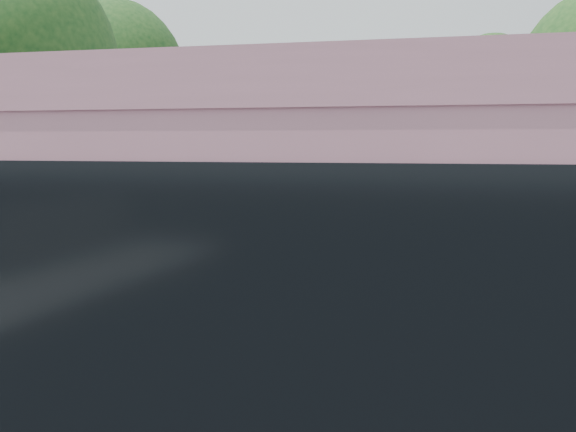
# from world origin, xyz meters

# --- Properties ---
(ground) EXTENTS (120.00, 120.00, 0.00)m
(ground) POSITION_xyz_m (0.00, 0.00, 0.00)
(ground) COLOR black
(ground) RESTS_ON ground
(sidewalk_left) EXTENTS (4.00, 90.00, 0.15)m
(sidewalk_left) POSITION_xyz_m (-8.50, 20.00, 0.07)
(sidewalk_left) COLOR #9E998E
(sidewalk_left) RESTS_ON ground
(sidewalk_right) EXTENTS (4.00, 90.00, 0.12)m
(sidewalk_right) POSITION_xyz_m (8.50, 20.00, 0.06)
(sidewalk_right) COLOR #9E998E
(sidewalk_right) RESTS_ON ground
(low_wall) EXTENTS (0.30, 90.00, 1.50)m
(low_wall) POSITION_xyz_m (-10.30, 20.00, 0.90)
(low_wall) COLOR #9E998E
(low_wall) RESTS_ON sidewalk_left
(tree_left_b) EXTENTS (5.70, 5.70, 8.88)m
(tree_left_b) POSITION_xyz_m (-8.42, 5.94, 5.82)
(tree_left_b) COLOR #38281E
(tree_left_b) RESTS_ON ground
(tree_left_c) EXTENTS (6.00, 6.00, 9.35)m
(tree_left_c) POSITION_xyz_m (-8.62, 13.94, 6.12)
(tree_left_c) COLOR #38281E
(tree_left_c) RESTS_ON ground
(tree_left_d) EXTENTS (5.52, 5.52, 8.60)m
(tree_left_d) POSITION_xyz_m (-8.52, 21.94, 5.63)
(tree_left_d) COLOR #38281E
(tree_left_d) RESTS_ON ground
(tree_left_e) EXTENTS (6.30, 6.30, 9.82)m
(tree_left_e) POSITION_xyz_m (-8.42, 29.94, 6.43)
(tree_left_e) COLOR #38281E
(tree_left_e) RESTS_ON ground
(tree_left_f) EXTENTS (5.88, 5.88, 9.16)m
(tree_left_f) POSITION_xyz_m (-8.62, 37.94, 6.00)
(tree_left_f) COLOR #38281E
(tree_left_f) RESTS_ON ground
(tree_right_far) EXTENTS (6.00, 6.00, 9.35)m
(tree_right_far) POSITION_xyz_m (9.08, 23.94, 6.12)
(tree_right_far) COLOR #38281E
(tree_right_far) RESTS_ON ground
(pink_bus) EXTENTS (4.24, 11.59, 3.61)m
(pink_bus) POSITION_xyz_m (1.30, -4.00, 2.25)
(pink_bus) COLOR #CD8497
(pink_bus) RESTS_ON ground
(pink_taxi) EXTENTS (1.84, 4.31, 1.45)m
(pink_taxi) POSITION_xyz_m (0.61, 11.33, 0.73)
(pink_taxi) COLOR #EA1480
(pink_taxi) RESTS_ON ground
(white_pickup) EXTENTS (2.61, 5.80, 1.65)m
(white_pickup) POSITION_xyz_m (-2.00, 9.01, 0.83)
(white_pickup) COLOR white
(white_pickup) RESTS_ON ground
(tour_coach_front) EXTENTS (3.89, 13.81, 4.08)m
(tour_coach_front) POSITION_xyz_m (-4.50, 25.47, 2.46)
(tour_coach_front) COLOR white
(tour_coach_front) RESTS_ON ground
(tour_coach_rear) EXTENTS (2.86, 12.84, 3.84)m
(tour_coach_rear) POSITION_xyz_m (-4.50, 32.19, 2.31)
(tour_coach_rear) COLOR silver
(tour_coach_rear) RESTS_ON ground
(taxi_roof_sign) EXTENTS (0.56, 0.20, 0.18)m
(taxi_roof_sign) POSITION_xyz_m (0.61, 11.33, 1.54)
(taxi_roof_sign) COLOR silver
(taxi_roof_sign) RESTS_ON pink_taxi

